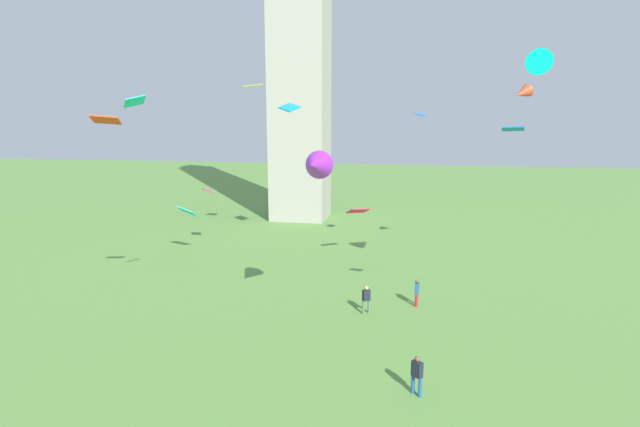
{
  "coord_description": "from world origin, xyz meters",
  "views": [
    {
      "loc": [
        2.59,
        -6.48,
        10.81
      ],
      "look_at": [
        -1.43,
        14.79,
        6.67
      ],
      "focal_mm": 26.8,
      "sensor_mm": 36.0,
      "label": 1
    }
  ],
  "objects_px": {
    "kite_flying_7": "(315,165)",
    "person_0": "(417,373)",
    "person_2": "(417,291)",
    "kite_flying_5": "(541,66)",
    "kite_flying_3": "(106,120)",
    "kite_flying_10": "(513,129)",
    "kite_flying_9": "(290,107)",
    "kite_flying_6": "(253,85)",
    "kite_flying_4": "(208,191)",
    "kite_flying_2": "(522,93)",
    "kite_flying_1": "(358,211)",
    "person_1": "(366,298)",
    "kite_flying_11": "(135,101)",
    "kite_flying_0": "(421,114)",
    "kite_flying_8": "(187,211)"
  },
  "relations": [
    {
      "from": "kite_flying_3",
      "to": "kite_flying_9",
      "type": "height_order",
      "value": "kite_flying_9"
    },
    {
      "from": "person_1",
      "to": "kite_flying_2",
      "type": "bearing_deg",
      "value": -171.12
    },
    {
      "from": "person_2",
      "to": "kite_flying_8",
      "type": "distance_m",
      "value": 19.73
    },
    {
      "from": "person_0",
      "to": "person_2",
      "type": "xyz_separation_m",
      "value": [
        0.1,
        9.76,
        -0.03
      ]
    },
    {
      "from": "person_1",
      "to": "kite_flying_11",
      "type": "distance_m",
      "value": 15.93
    },
    {
      "from": "kite_flying_0",
      "to": "kite_flying_10",
      "type": "height_order",
      "value": "kite_flying_0"
    },
    {
      "from": "kite_flying_2",
      "to": "kite_flying_8",
      "type": "bearing_deg",
      "value": -131.16
    },
    {
      "from": "kite_flying_0",
      "to": "kite_flying_8",
      "type": "distance_m",
      "value": 19.71
    },
    {
      "from": "person_1",
      "to": "kite_flying_0",
      "type": "bearing_deg",
      "value": -139.22
    },
    {
      "from": "kite_flying_2",
      "to": "kite_flying_4",
      "type": "xyz_separation_m",
      "value": [
        -23.78,
        2.55,
        -7.56
      ]
    },
    {
      "from": "kite_flying_4",
      "to": "kite_flying_9",
      "type": "bearing_deg",
      "value": 67.3
    },
    {
      "from": "kite_flying_9",
      "to": "kite_flying_1",
      "type": "bearing_deg",
      "value": 27.98
    },
    {
      "from": "kite_flying_3",
      "to": "kite_flying_10",
      "type": "xyz_separation_m",
      "value": [
        19.38,
        0.77,
        -0.4
      ]
    },
    {
      "from": "person_2",
      "to": "kite_flying_9",
      "type": "bearing_deg",
      "value": -129.81
    },
    {
      "from": "kite_flying_1",
      "to": "kite_flying_11",
      "type": "bearing_deg",
      "value": -153.36
    },
    {
      "from": "kite_flying_7",
      "to": "person_0",
      "type": "bearing_deg",
      "value": -37.43
    },
    {
      "from": "kite_flying_9",
      "to": "kite_flying_11",
      "type": "relative_size",
      "value": 1.75
    },
    {
      "from": "person_0",
      "to": "kite_flying_2",
      "type": "height_order",
      "value": "kite_flying_2"
    },
    {
      "from": "kite_flying_5",
      "to": "kite_flying_3",
      "type": "bearing_deg",
      "value": 33.99
    },
    {
      "from": "kite_flying_5",
      "to": "kite_flying_7",
      "type": "height_order",
      "value": "kite_flying_5"
    },
    {
      "from": "person_2",
      "to": "kite_flying_2",
      "type": "xyz_separation_m",
      "value": [
        6.53,
        6.97,
        11.82
      ]
    },
    {
      "from": "person_2",
      "to": "kite_flying_7",
      "type": "distance_m",
      "value": 11.1
    },
    {
      "from": "kite_flying_11",
      "to": "kite_flying_3",
      "type": "bearing_deg",
      "value": 98.88
    },
    {
      "from": "kite_flying_1",
      "to": "kite_flying_11",
      "type": "relative_size",
      "value": 1.68
    },
    {
      "from": "kite_flying_11",
      "to": "kite_flying_5",
      "type": "bearing_deg",
      "value": -32.18
    },
    {
      "from": "kite_flying_2",
      "to": "kite_flying_11",
      "type": "xyz_separation_m",
      "value": [
        -19.63,
        -14.34,
        -0.99
      ]
    },
    {
      "from": "kite_flying_1",
      "to": "person_0",
      "type": "bearing_deg",
      "value": -112.52
    },
    {
      "from": "kite_flying_9",
      "to": "person_1",
      "type": "bearing_deg",
      "value": -17.38
    },
    {
      "from": "kite_flying_5",
      "to": "kite_flying_0",
      "type": "bearing_deg",
      "value": -38.53
    },
    {
      "from": "kite_flying_9",
      "to": "kite_flying_6",
      "type": "bearing_deg",
      "value": -131.29
    },
    {
      "from": "kite_flying_2",
      "to": "kite_flying_7",
      "type": "bearing_deg",
      "value": -82.26
    },
    {
      "from": "kite_flying_3",
      "to": "kite_flying_5",
      "type": "height_order",
      "value": "kite_flying_5"
    },
    {
      "from": "person_0",
      "to": "kite_flying_3",
      "type": "distance_m",
      "value": 18.86
    },
    {
      "from": "kite_flying_6",
      "to": "kite_flying_11",
      "type": "bearing_deg",
      "value": 99.87
    },
    {
      "from": "person_0",
      "to": "kite_flying_2",
      "type": "bearing_deg",
      "value": 108.69
    },
    {
      "from": "kite_flying_1",
      "to": "kite_flying_9",
      "type": "bearing_deg",
      "value": 131.22
    },
    {
      "from": "kite_flying_2",
      "to": "kite_flying_6",
      "type": "height_order",
      "value": "kite_flying_6"
    },
    {
      "from": "kite_flying_0",
      "to": "kite_flying_5",
      "type": "height_order",
      "value": "kite_flying_5"
    },
    {
      "from": "kite_flying_3",
      "to": "kite_flying_11",
      "type": "xyz_separation_m",
      "value": [
        2.52,
        -1.43,
        0.82
      ]
    },
    {
      "from": "kite_flying_3",
      "to": "kite_flying_4",
      "type": "height_order",
      "value": "kite_flying_3"
    },
    {
      "from": "kite_flying_5",
      "to": "kite_flying_10",
      "type": "relative_size",
      "value": 2.25
    },
    {
      "from": "person_2",
      "to": "kite_flying_11",
      "type": "bearing_deg",
      "value": -55.35
    },
    {
      "from": "kite_flying_0",
      "to": "kite_flying_3",
      "type": "height_order",
      "value": "kite_flying_0"
    },
    {
      "from": "kite_flying_5",
      "to": "kite_flying_7",
      "type": "xyz_separation_m",
      "value": [
        -10.75,
        -5.25,
        -4.81
      ]
    },
    {
      "from": "person_0",
      "to": "kite_flying_5",
      "type": "height_order",
      "value": "kite_flying_5"
    },
    {
      "from": "person_0",
      "to": "kite_flying_3",
      "type": "xyz_separation_m",
      "value": [
        -15.53,
        3.82,
        9.99
      ]
    },
    {
      "from": "person_0",
      "to": "kite_flying_0",
      "type": "bearing_deg",
      "value": 129.97
    },
    {
      "from": "kite_flying_10",
      "to": "person_2",
      "type": "bearing_deg",
      "value": -42.71
    },
    {
      "from": "kite_flying_8",
      "to": "kite_flying_11",
      "type": "relative_size",
      "value": 1.42
    },
    {
      "from": "person_1",
      "to": "kite_flying_5",
      "type": "relative_size",
      "value": 0.71
    }
  ]
}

